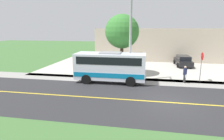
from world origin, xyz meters
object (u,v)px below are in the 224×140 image
(street_light_pole, at_px, (130,31))
(stop_sign, at_px, (202,62))
(parked_car_near, at_px, (183,61))
(pedestrian_with_bags, at_px, (185,74))
(commercial_building, at_px, (161,43))
(tree_curbside, at_px, (122,32))
(shuttle_bus_front, at_px, (110,66))

(street_light_pole, bearing_deg, stop_sign, 100.08)
(street_light_pole, height_order, parked_car_near, street_light_pole)
(pedestrian_with_bags, relative_size, commercial_building, 0.08)
(pedestrian_with_bags, bearing_deg, tree_curbside, -107.53)
(tree_curbside, bearing_deg, stop_sign, 80.68)
(shuttle_bus_front, height_order, parked_car_near, shuttle_bus_front)
(stop_sign, relative_size, tree_curbside, 0.44)
(tree_curbside, bearing_deg, commercial_building, 159.43)
(commercial_building, bearing_deg, parked_car_near, 18.54)
(shuttle_bus_front, height_order, street_light_pole, street_light_pole)
(stop_sign, bearing_deg, street_light_pole, -79.92)
(street_light_pole, bearing_deg, tree_curbside, -156.31)
(stop_sign, bearing_deg, parked_car_near, -178.64)
(shuttle_bus_front, height_order, commercial_building, commercial_building)
(shuttle_bus_front, relative_size, tree_curbside, 1.03)
(tree_curbside, bearing_deg, shuttle_bus_front, -14.14)
(pedestrian_with_bags, height_order, tree_curbside, tree_curbside)
(parked_car_near, bearing_deg, stop_sign, 1.36)
(stop_sign, distance_m, parked_car_near, 8.01)
(stop_sign, relative_size, parked_car_near, 0.65)
(stop_sign, distance_m, tree_curbside, 8.50)
(stop_sign, bearing_deg, commercial_building, -170.12)
(stop_sign, height_order, parked_car_near, stop_sign)
(stop_sign, height_order, tree_curbside, tree_curbside)
(parked_car_near, height_order, tree_curbside, tree_curbside)
(stop_sign, xyz_separation_m, street_light_pole, (1.21, -6.82, 2.88))
(shuttle_bus_front, xyz_separation_m, pedestrian_with_bags, (-0.91, 7.08, -0.73))
(tree_curbside, height_order, commercial_building, tree_curbside)
(pedestrian_with_bags, bearing_deg, commercial_building, -176.10)
(pedestrian_with_bags, xyz_separation_m, commercial_building, (-16.00, -1.09, 1.68))
(pedestrian_with_bags, bearing_deg, stop_sign, 114.12)
(shuttle_bus_front, distance_m, pedestrian_with_bags, 7.18)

